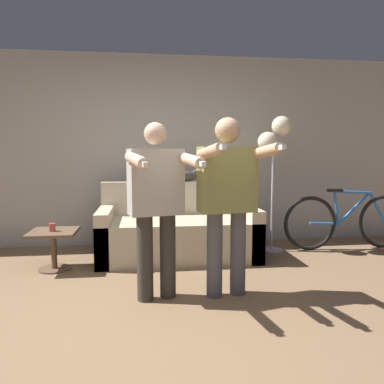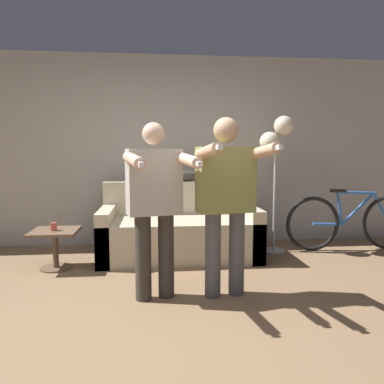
% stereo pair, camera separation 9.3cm
% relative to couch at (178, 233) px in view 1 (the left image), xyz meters
% --- Properties ---
extents(ground_plane, '(16.00, 16.00, 0.00)m').
position_rel_couch_xyz_m(ground_plane, '(-0.45, -1.82, -0.30)').
color(ground_plane, '#846647').
extents(wall_back, '(10.00, 0.05, 2.60)m').
position_rel_couch_xyz_m(wall_back, '(-0.45, 0.74, 1.00)').
color(wall_back, '#B7B2A8').
rests_on(wall_back, ground_plane).
extents(couch, '(1.90, 0.93, 0.90)m').
position_rel_couch_xyz_m(couch, '(0.00, 0.00, 0.00)').
color(couch, beige).
rests_on(couch, ground_plane).
extents(person_left, '(0.63, 0.76, 1.54)m').
position_rel_couch_xyz_m(person_left, '(-0.30, -1.32, 0.59)').
color(person_left, '#38332D').
rests_on(person_left, ground_plane).
extents(person_right, '(0.63, 0.73, 1.59)m').
position_rel_couch_xyz_m(person_right, '(0.32, -1.32, 0.63)').
color(person_right, '#56565B').
rests_on(person_right, ground_plane).
extents(cat, '(0.49, 0.12, 0.16)m').
position_rel_couch_xyz_m(cat, '(0.12, 0.35, 0.68)').
color(cat, '#3D3833').
rests_on(cat, couch).
extents(floor_lamp, '(0.43, 0.30, 1.74)m').
position_rel_couch_xyz_m(floor_lamp, '(1.24, 0.11, 1.11)').
color(floor_lamp, '#B2B2B7').
rests_on(floor_lamp, ground_plane).
extents(side_table, '(0.49, 0.49, 0.43)m').
position_rel_couch_xyz_m(side_table, '(-1.40, -0.34, 0.02)').
color(side_table, brown).
rests_on(side_table, ground_plane).
extents(cup, '(0.07, 0.07, 0.09)m').
position_rel_couch_xyz_m(cup, '(-1.40, -0.36, 0.18)').
color(cup, '#B7473D').
rests_on(cup, side_table).
extents(bicycle, '(1.75, 0.07, 0.81)m').
position_rel_couch_xyz_m(bicycle, '(2.26, 0.09, 0.08)').
color(bicycle, black).
rests_on(bicycle, ground_plane).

